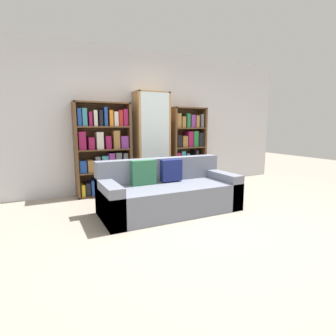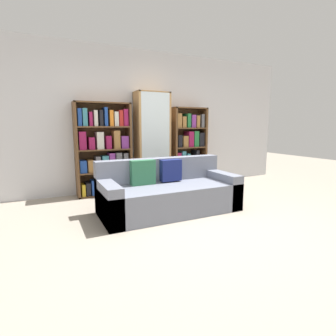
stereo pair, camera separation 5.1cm
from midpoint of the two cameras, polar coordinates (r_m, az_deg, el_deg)
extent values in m
plane|color=gray|center=(3.44, 7.85, -12.33)|extent=(16.00, 16.00, 0.00)
cube|color=silver|center=(5.29, -6.04, 10.12)|extent=(6.93, 0.06, 2.70)
cube|color=slate|center=(3.87, 0.79, -6.61)|extent=(2.01, 0.87, 0.41)
cube|color=slate|center=(4.08, -1.30, -0.28)|extent=(2.01, 0.20, 0.36)
cube|color=slate|center=(3.56, -12.45, -7.25)|extent=(0.20, 0.87, 0.53)
cube|color=slate|center=(4.32, 11.61, -4.30)|extent=(0.20, 0.87, 0.53)
cube|color=#2D6B47|center=(3.80, -5.12, -0.99)|extent=(0.36, 0.12, 0.36)
cube|color=navy|center=(3.98, 0.97, -0.49)|extent=(0.32, 0.12, 0.32)
cube|color=brown|center=(4.81, -19.07, 3.62)|extent=(0.04, 0.32, 1.67)
cube|color=brown|center=(5.01, -8.21, 4.23)|extent=(0.04, 0.32, 1.67)
cube|color=brown|center=(4.89, -13.90, 13.59)|extent=(0.99, 0.32, 0.02)
cube|color=brown|center=(5.03, -13.18, -5.42)|extent=(0.99, 0.32, 0.02)
cube|color=brown|center=(5.04, -13.91, 4.08)|extent=(0.99, 0.01, 1.67)
cube|color=brown|center=(4.94, -13.36, -0.73)|extent=(0.91, 0.32, 0.02)
cube|color=brown|center=(4.89, -13.53, 3.95)|extent=(0.91, 0.32, 0.02)
cube|color=brown|center=(4.87, -13.71, 8.70)|extent=(0.91, 0.32, 0.02)
cube|color=gold|center=(4.92, -17.73, -4.53)|extent=(0.06, 0.24, 0.21)
cube|color=black|center=(4.93, -16.79, -4.34)|extent=(0.08, 0.24, 0.23)
cube|color=#1E4293|center=(4.94, -15.75, -4.03)|extent=(0.07, 0.24, 0.27)
cube|color=teal|center=(4.95, -14.73, -3.67)|extent=(0.07, 0.24, 0.32)
cube|color=#AD231E|center=(4.97, -13.77, -3.66)|extent=(0.07, 0.24, 0.30)
cube|color=gold|center=(4.99, -12.73, -3.75)|extent=(0.07, 0.24, 0.27)
cube|color=teal|center=(5.02, -11.69, -4.01)|extent=(0.08, 0.24, 0.21)
cube|color=beige|center=(5.04, -10.71, -3.67)|extent=(0.08, 0.24, 0.26)
cube|color=#7A3384|center=(5.06, -9.76, -3.56)|extent=(0.07, 0.24, 0.26)
cube|color=teal|center=(5.08, -8.81, -3.40)|extent=(0.06, 0.24, 0.27)
cube|color=#1E4293|center=(4.85, -17.80, 0.32)|extent=(0.11, 0.24, 0.22)
cube|color=olive|center=(4.87, -16.31, 0.45)|extent=(0.10, 0.24, 0.22)
cube|color=#5B5B60|center=(4.88, -14.82, 0.88)|extent=(0.08, 0.24, 0.28)
cube|color=teal|center=(4.91, -13.36, 1.02)|extent=(0.11, 0.24, 0.28)
cube|color=#7A3384|center=(4.93, -11.97, 1.36)|extent=(0.10, 0.24, 0.33)
cube|color=#5B5B60|center=(4.96, -10.58, 1.46)|extent=(0.11, 0.24, 0.33)
cube|color=#5B5B60|center=(5.00, -9.15, 1.48)|extent=(0.08, 0.24, 0.32)
cube|color=#8E1947|center=(4.80, -17.94, 5.68)|extent=(0.12, 0.24, 0.31)
cube|color=#8E1947|center=(4.83, -16.13, 5.19)|extent=(0.10, 0.24, 0.21)
cube|color=beige|center=(4.85, -14.43, 5.82)|extent=(0.12, 0.24, 0.30)
cube|color=#8E1947|center=(4.89, -12.71, 5.48)|extent=(0.09, 0.24, 0.23)
cube|color=olive|center=(4.92, -11.03, 6.11)|extent=(0.11, 0.24, 0.33)
cube|color=#7A3384|center=(4.96, -9.36, 5.59)|extent=(0.13, 0.24, 0.22)
cube|color=#1E4293|center=(4.80, -18.52, 10.39)|extent=(0.06, 0.24, 0.30)
cube|color=teal|center=(4.81, -17.49, 10.47)|extent=(0.08, 0.24, 0.30)
cube|color=#8E1947|center=(4.82, -16.34, 10.16)|extent=(0.05, 0.24, 0.24)
cube|color=beige|center=(4.84, -15.34, 10.39)|extent=(0.06, 0.24, 0.27)
cube|color=black|center=(4.86, -14.24, 10.44)|extent=(0.06, 0.24, 0.28)
cube|color=#1E4293|center=(4.87, -13.27, 10.78)|extent=(0.05, 0.24, 0.33)
cube|color=orange|center=(4.90, -12.16, 10.53)|extent=(0.06, 0.24, 0.28)
cube|color=beige|center=(4.92, -11.14, 10.41)|extent=(0.07, 0.24, 0.26)
cube|color=#AD231E|center=(4.94, -10.18, 10.59)|extent=(0.07, 0.24, 0.28)
cube|color=#8E1947|center=(4.97, -9.17, 10.74)|extent=(0.08, 0.24, 0.30)
cube|color=#AD7F4C|center=(5.04, -6.38, 5.58)|extent=(0.04, 0.36, 1.90)
cube|color=#AD7F4C|center=(5.27, -0.06, 5.80)|extent=(0.04, 0.36, 1.90)
cube|color=#AD7F4C|center=(5.18, -3.24, 16.10)|extent=(0.65, 0.36, 0.02)
cube|color=#AD7F4C|center=(5.29, -3.06, -4.48)|extent=(0.65, 0.36, 0.02)
cube|color=#AD7F4C|center=(5.31, -3.88, 5.80)|extent=(0.65, 0.01, 1.90)
cube|color=silver|center=(4.99, -2.37, 5.60)|extent=(0.57, 0.01, 1.87)
cube|color=#AD7F4C|center=(5.21, -3.10, -0.39)|extent=(0.57, 0.32, 0.02)
cube|color=#AD7F4C|center=(5.16, -3.13, 3.65)|extent=(0.57, 0.32, 0.02)
cube|color=#AD7F4C|center=(5.14, -3.17, 7.76)|extent=(0.57, 0.32, 0.02)
cube|color=#AD7F4C|center=(5.14, -3.20, 11.87)|extent=(0.57, 0.32, 0.02)
cylinder|color=silver|center=(5.19, -5.29, -4.19)|extent=(0.01, 0.01, 0.08)
cone|color=silver|center=(5.17, -5.30, -3.25)|extent=(0.06, 0.06, 0.10)
cylinder|color=silver|center=(5.22, -4.38, -4.09)|extent=(0.01, 0.01, 0.08)
cone|color=silver|center=(5.20, -4.39, -3.16)|extent=(0.06, 0.06, 0.10)
cylinder|color=silver|center=(5.27, -3.57, -3.95)|extent=(0.01, 0.01, 0.08)
cone|color=silver|center=(5.25, -3.57, -3.03)|extent=(0.06, 0.06, 0.10)
cylinder|color=silver|center=(5.30, -2.67, -3.87)|extent=(0.01, 0.01, 0.08)
cone|color=silver|center=(5.28, -2.67, -2.95)|extent=(0.06, 0.06, 0.10)
cylinder|color=silver|center=(5.34, -1.82, -3.76)|extent=(0.01, 0.01, 0.08)
cone|color=silver|center=(5.32, -1.83, -2.85)|extent=(0.06, 0.06, 0.10)
cylinder|color=silver|center=(5.38, -0.95, -3.67)|extent=(0.01, 0.01, 0.08)
cone|color=silver|center=(5.36, -0.95, -2.77)|extent=(0.06, 0.06, 0.10)
cylinder|color=silver|center=(5.12, -5.36, -0.08)|extent=(0.01, 0.01, 0.07)
cone|color=silver|center=(5.10, -5.37, 0.75)|extent=(0.06, 0.06, 0.08)
cylinder|color=silver|center=(5.17, -4.54, 0.03)|extent=(0.01, 0.01, 0.07)
cone|color=silver|center=(5.16, -4.55, 0.86)|extent=(0.06, 0.06, 0.08)
cylinder|color=silver|center=(5.20, -3.63, 0.10)|extent=(0.01, 0.01, 0.07)
cone|color=silver|center=(5.19, -3.63, 0.91)|extent=(0.06, 0.06, 0.08)
cylinder|color=silver|center=(5.22, -2.65, 0.14)|extent=(0.01, 0.01, 0.07)
cone|color=silver|center=(5.21, -2.66, 0.95)|extent=(0.06, 0.06, 0.08)
cylinder|color=silver|center=(5.24, -1.70, 0.18)|extent=(0.01, 0.01, 0.07)
cone|color=silver|center=(5.23, -1.70, 0.99)|extent=(0.06, 0.06, 0.08)
cylinder|color=silver|center=(5.31, -0.97, 0.29)|extent=(0.01, 0.01, 0.07)
cone|color=silver|center=(5.30, -0.97, 1.10)|extent=(0.06, 0.06, 0.08)
cylinder|color=silver|center=(5.10, -5.26, 4.07)|extent=(0.01, 0.01, 0.07)
cone|color=silver|center=(5.09, -5.28, 4.89)|extent=(0.09, 0.09, 0.08)
cylinder|color=silver|center=(5.13, -3.81, 4.12)|extent=(0.01, 0.01, 0.07)
cone|color=silver|center=(5.12, -3.82, 4.93)|extent=(0.09, 0.09, 0.08)
cylinder|color=silver|center=(5.17, -2.40, 4.17)|extent=(0.01, 0.01, 0.07)
cone|color=silver|center=(5.17, -2.41, 4.98)|extent=(0.09, 0.09, 0.08)
cylinder|color=silver|center=(5.24, -1.13, 4.24)|extent=(0.01, 0.01, 0.07)
cone|color=silver|center=(5.23, -1.14, 5.04)|extent=(0.09, 0.09, 0.08)
cylinder|color=silver|center=(5.05, -5.48, 8.30)|extent=(0.01, 0.01, 0.08)
cone|color=silver|center=(5.05, -5.49, 9.32)|extent=(0.06, 0.06, 0.10)
cylinder|color=silver|center=(5.09, -4.58, 8.32)|extent=(0.01, 0.01, 0.08)
cone|color=silver|center=(5.09, -4.59, 9.33)|extent=(0.06, 0.06, 0.10)
cylinder|color=silver|center=(5.11, -3.57, 8.33)|extent=(0.01, 0.01, 0.08)
cone|color=silver|center=(5.11, -3.58, 9.34)|extent=(0.06, 0.06, 0.10)
cylinder|color=silver|center=(5.14, -2.64, 8.35)|extent=(0.01, 0.01, 0.08)
cone|color=silver|center=(5.14, -2.65, 9.35)|extent=(0.06, 0.06, 0.10)
cylinder|color=silver|center=(5.19, -1.80, 8.36)|extent=(0.01, 0.01, 0.08)
cone|color=silver|center=(5.19, -1.81, 9.35)|extent=(0.06, 0.06, 0.10)
cylinder|color=silver|center=(5.21, -0.83, 8.37)|extent=(0.01, 0.01, 0.08)
cone|color=silver|center=(5.21, -0.84, 9.35)|extent=(0.06, 0.06, 0.10)
cylinder|color=silver|center=(5.08, -5.11, 12.48)|extent=(0.01, 0.01, 0.08)
cone|color=silver|center=(5.09, -5.12, 13.50)|extent=(0.09, 0.09, 0.10)
cylinder|color=silver|center=(5.15, -3.24, 12.46)|extent=(0.01, 0.01, 0.08)
cone|color=silver|center=(5.16, -3.25, 13.46)|extent=(0.09, 0.09, 0.10)
cylinder|color=silver|center=(5.21, -1.31, 12.43)|extent=(0.01, 0.01, 0.08)
cone|color=silver|center=(5.21, -1.32, 13.43)|extent=(0.09, 0.09, 0.10)
cube|color=brown|center=(5.37, 1.43, 4.43)|extent=(0.04, 0.32, 1.63)
cube|color=brown|center=(5.73, 7.80, 4.64)|extent=(0.04, 0.32, 1.63)
cube|color=brown|center=(5.54, 4.83, 12.84)|extent=(0.75, 0.32, 0.02)
cube|color=brown|center=(5.66, 4.61, -3.57)|extent=(0.75, 0.32, 0.02)
cube|color=brown|center=(5.68, 3.93, 4.66)|extent=(0.75, 0.01, 1.63)
cube|color=brown|center=(5.59, 4.67, 0.51)|extent=(0.67, 0.32, 0.02)
cube|color=brown|center=(5.54, 4.72, 4.55)|extent=(0.67, 0.32, 0.02)
cube|color=brown|center=(5.53, 4.77, 8.63)|extent=(0.67, 0.32, 0.02)
cube|color=#AD231E|center=(5.50, 2.18, -2.70)|extent=(0.06, 0.24, 0.21)
cube|color=teal|center=(5.53, 3.01, -2.13)|extent=(0.07, 0.24, 0.30)
cube|color=beige|center=(5.58, 3.87, -2.23)|extent=(0.06, 0.24, 0.27)
cube|color=gold|center=(5.62, 4.70, -1.86)|extent=(0.08, 0.24, 0.32)
cube|color=orange|center=(5.67, 5.50, -1.96)|extent=(0.08, 0.24, 0.29)
cube|color=teal|center=(5.73, 6.28, -2.22)|extent=(0.06, 0.24, 0.22)
cube|color=#5B5B60|center=(5.77, 7.06, -1.84)|extent=(0.07, 0.24, 0.28)
cube|color=#8E1947|center=(5.43, 2.23, 1.89)|extent=(0.09, 0.24, 0.28)
cube|color=teal|center=(5.48, 3.27, 2.11)|extent=(0.09, 0.24, 0.31)
cube|color=teal|center=(5.54, 4.27, 1.89)|extent=(0.07, 0.24, 0.26)
cube|color=#5B5B60|center=(5.59, 5.24, 1.72)|extent=(0.10, 0.24, 0.21)
cube|color=black|center=(5.64, 6.20, 2.31)|extent=(0.07, 0.24, 0.32)
cube|color=#AD231E|center=(5.71, 7.12, 1.81)|extent=(0.10, 0.24, 0.20)
cube|color=black|center=(5.40, 2.41, 5.87)|extent=(0.09, 0.24, 0.24)
cube|color=olive|center=(5.46, 3.63, 5.81)|extent=(0.11, 0.24, 0.23)
cube|color=#8E1947|center=(5.53, 4.81, 6.30)|extent=(0.11, 0.24, 0.32)
cube|color=#237038|center=(5.59, 5.94, 6.34)|extent=(0.11, 0.24, 0.32)
cube|color=black|center=(5.66, 7.07, 6.18)|extent=(0.12, 0.24, 0.29)
cube|color=olive|center=(5.39, 2.31, 10.26)|extent=(0.09, 0.24, 0.28)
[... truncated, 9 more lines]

